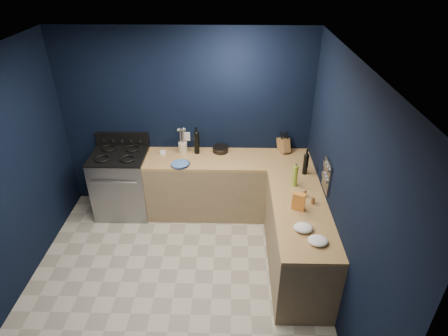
{
  "coord_description": "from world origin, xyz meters",
  "views": [
    {
      "loc": [
        0.64,
        -3.11,
        3.45
      ],
      "look_at": [
        0.55,
        1.0,
        1.0
      ],
      "focal_mm": 30.14,
      "sensor_mm": 36.0,
      "label": 1
    }
  ],
  "objects_px": {
    "knife_block": "(284,145)",
    "crouton_bag": "(299,202)",
    "utensil_crock": "(183,147)",
    "gas_range": "(123,184)",
    "plate_stack": "(180,164)"
  },
  "relations": [
    {
      "from": "gas_range",
      "to": "utensil_crock",
      "type": "distance_m",
      "value": 1.04
    },
    {
      "from": "gas_range",
      "to": "plate_stack",
      "type": "xyz_separation_m",
      "value": [
        0.88,
        -0.19,
        0.46
      ]
    },
    {
      "from": "knife_block",
      "to": "plate_stack",
      "type": "bearing_deg",
      "value": 172.27
    },
    {
      "from": "knife_block",
      "to": "gas_range",
      "type": "bearing_deg",
      "value": 161.4
    },
    {
      "from": "utensil_crock",
      "to": "crouton_bag",
      "type": "bearing_deg",
      "value": -42.29
    },
    {
      "from": "gas_range",
      "to": "utensil_crock",
      "type": "xyz_separation_m",
      "value": [
        0.88,
        0.18,
        0.52
      ]
    },
    {
      "from": "gas_range",
      "to": "plate_stack",
      "type": "bearing_deg",
      "value": -12.27
    },
    {
      "from": "gas_range",
      "to": "crouton_bag",
      "type": "relative_size",
      "value": 4.44
    },
    {
      "from": "utensil_crock",
      "to": "crouton_bag",
      "type": "xyz_separation_m",
      "value": [
        1.44,
        -1.31,
        0.03
      ]
    },
    {
      "from": "utensil_crock",
      "to": "crouton_bag",
      "type": "distance_m",
      "value": 1.95
    },
    {
      "from": "utensil_crock",
      "to": "knife_block",
      "type": "bearing_deg",
      "value": 2.38
    },
    {
      "from": "plate_stack",
      "to": "crouton_bag",
      "type": "bearing_deg",
      "value": -33.24
    },
    {
      "from": "knife_block",
      "to": "crouton_bag",
      "type": "xyz_separation_m",
      "value": [
        0.01,
        -1.37,
        0.0
      ]
    },
    {
      "from": "plate_stack",
      "to": "knife_block",
      "type": "relative_size",
      "value": 1.17
    },
    {
      "from": "crouton_bag",
      "to": "gas_range",
      "type": "bearing_deg",
      "value": 174.6
    }
  ]
}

